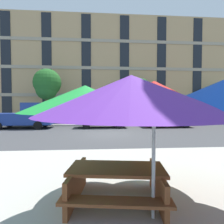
# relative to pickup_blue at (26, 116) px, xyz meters

# --- Properties ---
(ground_plane) EXTENTS (120.00, 120.00, 0.00)m
(ground_plane) POSITION_rel_pickup_blue_xyz_m (7.08, -3.70, -1.03)
(ground_plane) COLOR #424244
(sidewalk_near_patio) EXTENTS (56.00, 9.00, 0.12)m
(sidewalk_near_patio) POSITION_rel_pickup_blue_xyz_m (7.08, -12.70, -0.97)
(sidewalk_near_patio) COLOR #B2ADA3
(sidewalk_near_patio) RESTS_ON ground
(sidewalk_far) EXTENTS (56.00, 3.60, 0.12)m
(sidewalk_far) POSITION_rel_pickup_blue_xyz_m (7.08, 3.10, -0.97)
(sidewalk_far) COLOR #B2ADA3
(sidewalk_far) RESTS_ON ground
(apartment_building) EXTENTS (45.21, 12.08, 12.80)m
(apartment_building) POSITION_rel_pickup_blue_xyz_m (7.08, 11.29, 5.37)
(apartment_building) COLOR tan
(apartment_building) RESTS_ON ground
(pickup_blue) EXTENTS (5.10, 2.12, 2.20)m
(pickup_blue) POSITION_rel_pickup_blue_xyz_m (0.00, 0.00, 0.00)
(pickup_blue) COLOR navy
(pickup_blue) RESTS_ON ground
(sedan_silver) EXTENTS (4.40, 1.98, 1.78)m
(sedan_silver) POSITION_rel_pickup_blue_xyz_m (6.55, -0.00, -0.08)
(sedan_silver) COLOR #A8AAB2
(sedan_silver) RESTS_ON ground
(sedan_red) EXTENTS (4.40, 1.98, 1.78)m
(sedan_red) POSITION_rel_pickup_blue_xyz_m (12.45, -0.00, -0.08)
(sedan_red) COLOR #B21E19
(sedan_red) RESTS_ON ground
(street_tree_left) EXTENTS (2.80, 2.80, 5.72)m
(street_tree_left) POSITION_rel_pickup_blue_xyz_m (0.99, 2.88, 3.03)
(street_tree_left) COLOR brown
(street_tree_left) RESTS_ON ground
(street_tree_middle) EXTENTS (3.06, 3.06, 5.02)m
(street_tree_middle) POSITION_rel_pickup_blue_xyz_m (10.65, 3.48, 2.42)
(street_tree_middle) COLOR brown
(street_tree_middle) RESTS_ON ground
(street_tree_right) EXTENTS (2.77, 2.66, 4.27)m
(street_tree_right) POSITION_rel_pickup_blue_xyz_m (19.76, 3.52, 1.96)
(street_tree_right) COLOR brown
(street_tree_right) RESTS_ON ground
(patio_umbrella) EXTENTS (4.08, 3.79, 2.34)m
(patio_umbrella) POSITION_rel_pickup_blue_xyz_m (7.19, -12.70, 1.03)
(patio_umbrella) COLOR silver
(patio_umbrella) RESTS_ON ground
(picnic_table) EXTENTS (1.98, 1.74, 0.77)m
(picnic_table) POSITION_rel_pickup_blue_xyz_m (6.65, -12.15, -0.54)
(picnic_table) COLOR brown
(picnic_table) RESTS_ON ground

